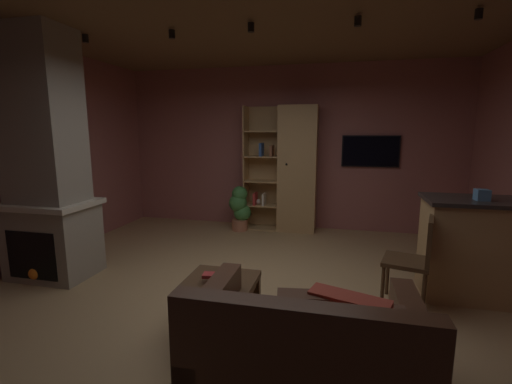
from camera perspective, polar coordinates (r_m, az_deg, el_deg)
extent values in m
cube|color=tan|center=(3.89, -1.42, -16.60)|extent=(5.90, 5.72, 0.02)
cube|color=#9E5B56|center=(6.33, 5.26, 7.10)|extent=(6.02, 0.06, 2.84)
cube|color=#9E5B56|center=(5.14, -35.73, 4.66)|extent=(0.06, 5.72, 2.84)
cube|color=brown|center=(3.66, -1.63, 27.86)|extent=(5.90, 5.72, 0.02)
cube|color=white|center=(6.38, 1.12, 6.66)|extent=(0.73, 0.01, 0.75)
cube|color=gray|center=(4.88, -30.03, -6.91)|extent=(0.91, 0.64, 0.85)
cube|color=gray|center=(4.71, -31.53, 9.95)|extent=(0.78, 0.55, 1.99)
cube|color=beige|center=(4.78, -30.49, -1.67)|extent=(0.99, 0.72, 0.06)
cube|color=black|center=(4.71, -32.40, -8.61)|extent=(0.64, 0.08, 0.55)
sphere|color=orange|center=(4.77, -32.24, -11.11)|extent=(0.14, 0.14, 0.14)
cube|color=tan|center=(6.05, 6.76, 3.63)|extent=(0.65, 0.38, 2.15)
cube|color=tan|center=(6.33, 1.33, 3.97)|extent=(0.60, 0.02, 2.15)
cube|color=tan|center=(6.22, -1.63, 3.87)|extent=(0.02, 0.38, 2.15)
sphere|color=black|center=(5.86, 4.97, 4.52)|extent=(0.04, 0.04, 0.04)
cube|color=tan|center=(6.35, 0.95, -5.78)|extent=(0.60, 0.38, 0.02)
cube|color=tan|center=(6.25, 0.96, -2.07)|extent=(0.60, 0.38, 0.02)
cube|color=tan|center=(6.18, 0.97, 1.82)|extent=(0.60, 0.38, 0.02)
cube|color=tan|center=(6.13, 0.98, 5.80)|extent=(0.60, 0.38, 0.02)
cube|color=tan|center=(6.12, 1.00, 9.81)|extent=(0.60, 0.38, 0.02)
cube|color=beige|center=(6.17, 1.32, -1.19)|extent=(0.03, 0.23, 0.20)
cube|color=brown|center=(6.04, 2.57, 6.71)|extent=(0.04, 0.23, 0.19)
cube|color=#2D4C8C|center=(6.07, 0.90, 6.91)|extent=(0.04, 0.23, 0.22)
cube|color=#B22D2D|center=(6.20, -0.14, -1.10)|extent=(0.04, 0.23, 0.21)
sphere|color=beige|center=(6.26, 0.34, -1.60)|extent=(0.10, 0.10, 0.10)
cube|color=tan|center=(4.39, 34.53, -8.07)|extent=(1.39, 0.58, 1.01)
cube|color=#2D2826|center=(4.27, 35.22, -1.33)|extent=(1.45, 0.64, 0.04)
cube|color=#598CBF|center=(4.11, 32.86, -0.40)|extent=(0.13, 0.13, 0.11)
cube|color=#4C2D1E|center=(2.59, 7.96, -26.02)|extent=(1.43, 0.96, 0.42)
cube|color=#4C2D1E|center=(2.02, 7.10, -23.03)|extent=(1.43, 0.14, 0.42)
cube|color=#4C2D1E|center=(2.56, 23.82, -23.90)|extent=(0.15, 0.95, 0.67)
cube|color=#4C2D1E|center=(2.64, -7.06, -21.97)|extent=(0.15, 0.95, 0.67)
cube|color=brown|center=(2.33, 9.20, -20.62)|extent=(0.46, 0.20, 0.42)
cube|color=#AD3D2D|center=(2.31, 14.76, -20.48)|extent=(0.50, 0.30, 0.42)
cube|color=#AD3D2D|center=(2.22, 8.09, -22.42)|extent=(0.46, 0.28, 0.36)
cube|color=brown|center=(2.30, 17.54, -21.38)|extent=(0.47, 0.25, 0.34)
cube|color=brown|center=(2.36, -1.91, -21.21)|extent=(0.46, 0.30, 0.32)
cube|color=#4C331E|center=(3.09, -5.99, -14.58)|extent=(0.60, 0.61, 0.05)
cube|color=#4C331E|center=(3.12, -5.96, -15.67)|extent=(0.54, 0.55, 0.08)
cube|color=#4C331E|center=(3.07, -12.49, -19.89)|extent=(0.07, 0.07, 0.42)
cube|color=#4C331E|center=(2.90, -2.57, -21.50)|extent=(0.07, 0.07, 0.42)
cube|color=#4C331E|center=(3.50, -8.59, -15.87)|extent=(0.07, 0.07, 0.42)
cube|color=#4C331E|center=(3.35, 0.02, -16.93)|extent=(0.07, 0.07, 0.42)
cube|color=beige|center=(3.07, -5.99, -13.98)|extent=(0.13, 0.12, 0.02)
cube|color=brown|center=(3.09, -4.83, -13.33)|extent=(0.14, 0.09, 0.02)
cube|color=#B22D2D|center=(3.04, -7.52, -13.27)|extent=(0.13, 0.11, 0.03)
cube|color=#4C331E|center=(3.81, 23.20, -10.34)|extent=(0.51, 0.51, 0.04)
cube|color=#4C331E|center=(3.73, 26.38, -7.12)|extent=(0.14, 0.40, 0.44)
cylinder|color=#4C331E|center=(4.07, 20.61, -12.32)|extent=(0.04, 0.04, 0.46)
cylinder|color=#4C331E|center=(3.74, 19.89, -14.29)|extent=(0.04, 0.04, 0.46)
cylinder|color=#4C331E|center=(4.05, 25.79, -12.79)|extent=(0.04, 0.04, 0.46)
cylinder|color=#4C331E|center=(3.72, 25.57, -14.83)|extent=(0.04, 0.04, 0.46)
cylinder|color=#B77051|center=(6.20, -2.65, -5.35)|extent=(0.27, 0.27, 0.19)
sphere|color=#3D7F3D|center=(6.16, -2.23, -3.34)|extent=(0.31, 0.31, 0.31)
sphere|color=#3D7F3D|center=(6.12, -2.96, -1.79)|extent=(0.32, 0.32, 0.32)
sphere|color=#3D7F3D|center=(6.10, -2.67, -0.32)|extent=(0.27, 0.27, 0.27)
cube|color=black|center=(6.23, 18.10, 6.32)|extent=(0.93, 0.05, 0.52)
cube|color=black|center=(6.20, 18.12, 6.30)|extent=(0.89, 0.01, 0.48)
cylinder|color=black|center=(4.82, -25.99, 21.52)|extent=(0.07, 0.07, 0.09)
cylinder|color=black|center=(4.33, -13.52, 23.67)|extent=(0.07, 0.07, 0.09)
cylinder|color=black|center=(3.98, -0.82, 25.19)|extent=(0.07, 0.07, 0.09)
cylinder|color=black|center=(3.90, 16.24, 25.12)|extent=(0.07, 0.07, 0.09)
cylinder|color=black|center=(4.11, 32.49, 23.21)|extent=(0.07, 0.07, 0.09)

